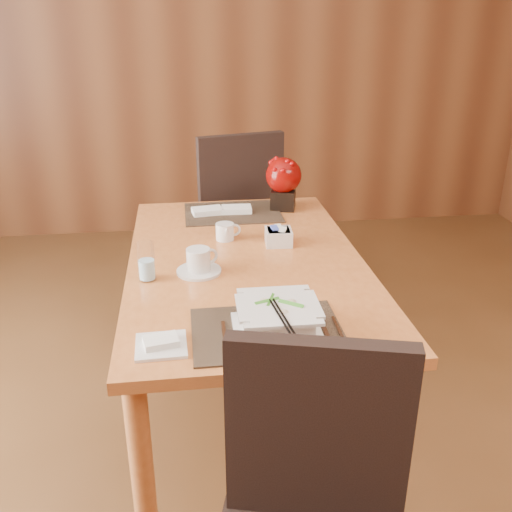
{
  "coord_description": "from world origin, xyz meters",
  "views": [
    {
      "loc": [
        -0.23,
        -1.41,
        1.63
      ],
      "look_at": [
        0.01,
        0.35,
        0.87
      ],
      "focal_mm": 40.0,
      "sensor_mm": 36.0,
      "label": 1
    }
  ],
  "objects": [
    {
      "name": "creamer_jug",
      "position": [
        -0.06,
        0.82,
        0.79
      ],
      "size": [
        0.11,
        0.11,
        0.07
      ],
      "primitive_type": null,
      "rotation": [
        0.0,
        0.0,
        0.14
      ],
      "color": "silver",
      "rests_on": "dining_table"
    },
    {
      "name": "soup_setting",
      "position": [
        0.03,
        0.02,
        0.8
      ],
      "size": [
        0.26,
        0.26,
        0.11
      ],
      "rotation": [
        0.0,
        0.0,
        -0.02
      ],
      "color": "silver",
      "rests_on": "dining_table"
    },
    {
      "name": "back_wall",
      "position": [
        0.0,
        3.0,
        1.4
      ],
      "size": [
        5.0,
        0.02,
        2.8
      ],
      "primitive_type": "cube",
      "color": "brown",
      "rests_on": "ground"
    },
    {
      "name": "berry_decor",
      "position": [
        0.25,
        1.19,
        0.89
      ],
      "size": [
        0.17,
        0.17,
        0.25
      ],
      "rotation": [
        0.0,
        0.0,
        -0.27
      ],
      "color": "black",
      "rests_on": "dining_table"
    },
    {
      "name": "placemat_far",
      "position": [
        0.0,
        1.15,
        0.75
      ],
      "size": [
        0.45,
        0.33,
        0.01
      ],
      "primitive_type": "cube",
      "color": "black",
      "rests_on": "dining_table"
    },
    {
      "name": "bread_plate",
      "position": [
        -0.31,
        0.01,
        0.75
      ],
      "size": [
        0.15,
        0.15,
        0.01
      ],
      "primitive_type": "cube",
      "rotation": [
        0.0,
        0.0,
        0.03
      ],
      "color": "silver",
      "rests_on": "dining_table"
    },
    {
      "name": "sugar_caddy",
      "position": [
        0.15,
        0.74,
        0.78
      ],
      "size": [
        0.11,
        0.11,
        0.06
      ],
      "primitive_type": "cube",
      "rotation": [
        0.0,
        0.0,
        -0.06
      ],
      "color": "silver",
      "rests_on": "dining_table"
    },
    {
      "name": "napkins_far",
      "position": [
        -0.04,
        1.15,
        0.77
      ],
      "size": [
        0.28,
        0.11,
        0.02
      ],
      "primitive_type": null,
      "rotation": [
        0.0,
        0.0,
        0.04
      ],
      "color": "white",
      "rests_on": "dining_table"
    },
    {
      "name": "placemat_near",
      "position": [
        0.0,
        0.05,
        0.75
      ],
      "size": [
        0.45,
        0.33,
        0.01
      ],
      "primitive_type": "cube",
      "color": "black",
      "rests_on": "dining_table"
    },
    {
      "name": "water_glass",
      "position": [
        -0.37,
        0.46,
        0.82
      ],
      "size": [
        0.07,
        0.07,
        0.14
      ],
      "primitive_type": "cylinder",
      "rotation": [
        0.0,
        0.0,
        -0.23
      ],
      "color": "white",
      "rests_on": "dining_table"
    },
    {
      "name": "far_chair",
      "position": [
        0.05,
        1.64,
        0.59
      ],
      "size": [
        0.59,
        0.59,
        1.05
      ],
      "rotation": [
        0.0,
        0.0,
        3.38
      ],
      "color": "black",
      "rests_on": "ground"
    },
    {
      "name": "dining_table",
      "position": [
        0.0,
        0.6,
        0.65
      ],
      "size": [
        0.9,
        1.5,
        0.75
      ],
      "color": "#CD7338",
      "rests_on": "ground"
    },
    {
      "name": "coffee_cup",
      "position": [
        -0.19,
        0.5,
        0.79
      ],
      "size": [
        0.16,
        0.16,
        0.09
      ],
      "rotation": [
        0.0,
        0.0,
        0.37
      ],
      "color": "silver",
      "rests_on": "dining_table"
    }
  ]
}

